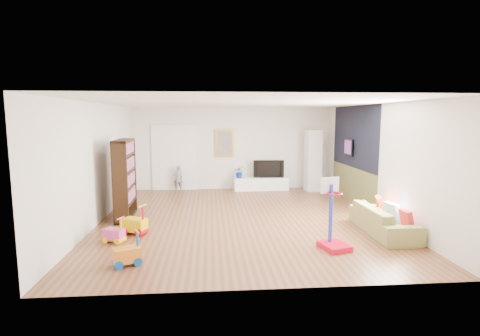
{
  "coord_description": "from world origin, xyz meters",
  "views": [
    {
      "loc": [
        -0.73,
        -8.64,
        2.37
      ],
      "look_at": [
        0.0,
        0.4,
        1.15
      ],
      "focal_mm": 28.0,
      "sensor_mm": 36.0,
      "label": 1
    }
  ],
  "objects": [
    {
      "name": "artwork_right",
      "position": [
        3.17,
        1.6,
        1.55
      ],
      "size": [
        0.04,
        0.56,
        0.46
      ],
      "primitive_type": "cube",
      "color": "#7F3F8C",
      "rests_on": "wall_right"
    },
    {
      "name": "pillow_left",
      "position": [
        3.02,
        -1.94,
        0.44
      ],
      "size": [
        0.1,
        0.37,
        0.36
      ],
      "primitive_type": "cube",
      "rotation": [
        0.0,
        0.0,
        -0.03
      ],
      "color": "#B12124",
      "rests_on": "sofa"
    },
    {
      "name": "tall_cabinet",
      "position": [
        2.61,
        3.19,
        0.99
      ],
      "size": [
        0.49,
        0.49,
        1.98
      ],
      "primitive_type": "cube",
      "rotation": [
        0.0,
        0.0,
        0.07
      ],
      "color": "silver",
      "rests_on": "ground"
    },
    {
      "name": "pillow_right",
      "position": [
        3.01,
        -0.84,
        0.44
      ],
      "size": [
        0.22,
        0.42,
        0.4
      ],
      "primitive_type": "cube",
      "rotation": [
        0.0,
        0.0,
        -0.3
      ],
      "color": "red",
      "rests_on": "sofa"
    },
    {
      "name": "child",
      "position": [
        -1.77,
        3.49,
        0.42
      ],
      "size": [
        0.35,
        0.29,
        0.83
      ],
      "primitive_type": "imported",
      "rotation": [
        0.0,
        0.0,
        3.47
      ],
      "color": "slate",
      "rests_on": "ground"
    },
    {
      "name": "sofa",
      "position": [
        2.82,
        -1.41,
        0.28
      ],
      "size": [
        0.76,
        1.92,
        0.56
      ],
      "primitive_type": "imported",
      "rotation": [
        0.0,
        0.0,
        1.57
      ],
      "color": "olive",
      "rests_on": "ground"
    },
    {
      "name": "media_console",
      "position": [
        0.94,
        3.43,
        0.21
      ],
      "size": [
        1.81,
        0.54,
        0.42
      ],
      "primitive_type": "cube",
      "rotation": [
        0.0,
        0.0,
        0.05
      ],
      "color": "white",
      "rests_on": "ground"
    },
    {
      "name": "painting_back",
      "position": [
        -0.25,
        3.71,
        1.55
      ],
      "size": [
        0.62,
        0.06,
        0.92
      ],
      "primitive_type": "cube",
      "color": "gold",
      "rests_on": "wall_back"
    },
    {
      "name": "floor",
      "position": [
        0.0,
        0.0,
        0.0
      ],
      "size": [
        6.5,
        7.5,
        0.0
      ],
      "primitive_type": "cube",
      "color": "brown",
      "rests_on": "ground"
    },
    {
      "name": "navy_accent",
      "position": [
        3.23,
        1.4,
        1.85
      ],
      "size": [
        0.01,
        3.2,
        1.7
      ],
      "primitive_type": "cube",
      "color": "black",
      "rests_on": "wall_right"
    },
    {
      "name": "wall_right",
      "position": [
        3.25,
        0.0,
        1.35
      ],
      "size": [
        0.0,
        7.5,
        2.7
      ],
      "primitive_type": "cube",
      "color": "white",
      "rests_on": "ground"
    },
    {
      "name": "doorway",
      "position": [
        -1.9,
        3.71,
        1.05
      ],
      "size": [
        1.45,
        0.06,
        2.1
      ],
      "primitive_type": "cube",
      "color": "white",
      "rests_on": "ground"
    },
    {
      "name": "ride_on_pink",
      "position": [
        -2.58,
        -1.55,
        0.25
      ],
      "size": [
        0.43,
        0.35,
        0.5
      ],
      "primitive_type": "cube",
      "rotation": [
        0.0,
        0.0,
        -0.39
      ],
      "color": "#D13E92",
      "rests_on": "ground"
    },
    {
      "name": "pillow_center",
      "position": [
        3.01,
        -1.39,
        0.44
      ],
      "size": [
        0.18,
        0.41,
        0.4
      ],
      "primitive_type": "cube",
      "rotation": [
        0.0,
        0.0,
        0.19
      ],
      "color": "white",
      "rests_on": "sofa"
    },
    {
      "name": "ceiling",
      "position": [
        0.0,
        0.0,
        2.7
      ],
      "size": [
        6.5,
        7.5,
        0.0
      ],
      "primitive_type": "cube",
      "color": "white",
      "rests_on": "ground"
    },
    {
      "name": "ride_on_orange",
      "position": [
        -2.09,
        -2.73,
        0.28
      ],
      "size": [
        0.49,
        0.41,
        0.56
      ],
      "primitive_type": "cube",
      "rotation": [
        0.0,
        0.0,
        0.43
      ],
      "color": "orange",
      "rests_on": "ground"
    },
    {
      "name": "ride_on_yellow",
      "position": [
        -2.28,
        -1.06,
        0.31
      ],
      "size": [
        0.54,
        0.45,
        0.62
      ],
      "primitive_type": "cube",
      "rotation": [
        0.0,
        0.0,
        -0.41
      ],
      "color": "#D7B406",
      "rests_on": "ground"
    },
    {
      "name": "tv",
      "position": [
        1.19,
        3.49,
        0.71
      ],
      "size": [
        1.01,
        0.2,
        0.58
      ],
      "primitive_type": "imported",
      "rotation": [
        0.0,
        0.0,
        -0.06
      ],
      "color": "black",
      "rests_on": "media_console"
    },
    {
      "name": "basketball_hoop",
      "position": [
        1.51,
        -2.25,
        0.65
      ],
      "size": [
        0.58,
        0.65,
        1.3
      ],
      "primitive_type": "cube",
      "rotation": [
        0.0,
        0.0,
        0.29
      ],
      "color": "red",
      "rests_on": "ground"
    },
    {
      "name": "wall_back",
      "position": [
        0.0,
        3.75,
        1.35
      ],
      "size": [
        6.5,
        0.0,
        2.7
      ],
      "primitive_type": "cube",
      "color": "silver",
      "rests_on": "ground"
    },
    {
      "name": "wall_left",
      "position": [
        -3.25,
        0.0,
        1.35
      ],
      "size": [
        0.0,
        7.5,
        2.7
      ],
      "primitive_type": "cube",
      "color": "silver",
      "rests_on": "ground"
    },
    {
      "name": "wall_front",
      "position": [
        0.0,
        -3.75,
        1.35
      ],
      "size": [
        6.5,
        0.0,
        2.7
      ],
      "primitive_type": "cube",
      "color": "white",
      "rests_on": "ground"
    },
    {
      "name": "olive_wainscot",
      "position": [
        3.23,
        1.4,
        0.5
      ],
      "size": [
        0.01,
        3.2,
        1.0
      ],
      "primitive_type": "cube",
      "color": "brown",
      "rests_on": "wall_right"
    },
    {
      "name": "bookshelf",
      "position": [
        -2.74,
        0.24,
        0.93
      ],
      "size": [
        0.39,
        1.29,
        1.87
      ],
      "primitive_type": "cube",
      "rotation": [
        0.0,
        0.0,
        0.04
      ],
      "color": "black",
      "rests_on": "ground"
    },
    {
      "name": "vase_plant",
      "position": [
        0.23,
        3.41,
        0.62
      ],
      "size": [
        0.4,
        0.36,
        0.4
      ],
      "primitive_type": "imported",
      "rotation": [
        0.0,
        0.0,
        -0.13
      ],
      "color": "#082497",
      "rests_on": "media_console"
    }
  ]
}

